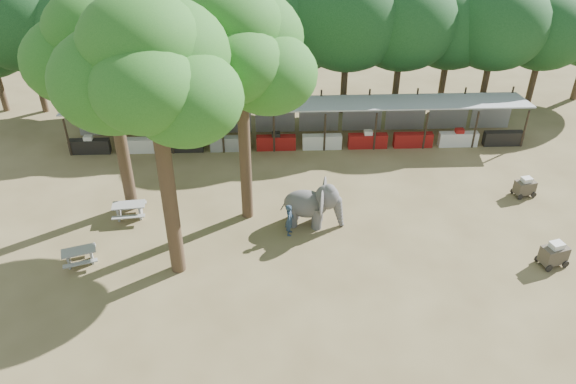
{
  "coord_description": "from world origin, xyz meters",
  "views": [
    {
      "loc": [
        -1.92,
        -17.3,
        16.53
      ],
      "look_at": [
        -1.0,
        5.0,
        2.0
      ],
      "focal_mm": 35.0,
      "sensor_mm": 36.0,
      "label": 1
    }
  ],
  "objects_px": {
    "handler": "(290,220)",
    "cart_back": "(525,187)",
    "yard_tree_back": "(237,50)",
    "yard_tree_left": "(102,52)",
    "elephant": "(313,204)",
    "picnic_table_near": "(79,255)",
    "cart_front": "(554,254)",
    "picnic_table_far": "(129,209)",
    "yard_tree_center": "(149,70)"
  },
  "relations": [
    {
      "from": "picnic_table_far",
      "to": "cart_front",
      "type": "height_order",
      "value": "cart_front"
    },
    {
      "from": "yard_tree_back",
      "to": "picnic_table_near",
      "type": "distance_m",
      "value": 11.48
    },
    {
      "from": "yard_tree_back",
      "to": "cart_front",
      "type": "bearing_deg",
      "value": -18.27
    },
    {
      "from": "yard_tree_left",
      "to": "cart_back",
      "type": "distance_m",
      "value": 22.19
    },
    {
      "from": "cart_front",
      "to": "yard_tree_back",
      "type": "bearing_deg",
      "value": 145.4
    },
    {
      "from": "elephant",
      "to": "picnic_table_far",
      "type": "relative_size",
      "value": 1.81
    },
    {
      "from": "cart_front",
      "to": "yard_tree_center",
      "type": "bearing_deg",
      "value": 161.72
    },
    {
      "from": "picnic_table_far",
      "to": "cart_back",
      "type": "distance_m",
      "value": 20.64
    },
    {
      "from": "yard_tree_center",
      "to": "yard_tree_back",
      "type": "height_order",
      "value": "yard_tree_center"
    },
    {
      "from": "yard_tree_center",
      "to": "yard_tree_back",
      "type": "distance_m",
      "value": 5.04
    },
    {
      "from": "yard_tree_back",
      "to": "handler",
      "type": "distance_m",
      "value": 8.22
    },
    {
      "from": "picnic_table_near",
      "to": "cart_front",
      "type": "bearing_deg",
      "value": -20.3
    },
    {
      "from": "yard_tree_center",
      "to": "cart_back",
      "type": "relative_size",
      "value": 9.62
    },
    {
      "from": "elephant",
      "to": "picnic_table_near",
      "type": "xyz_separation_m",
      "value": [
        -10.69,
        -2.61,
        -0.68
      ]
    },
    {
      "from": "yard_tree_center",
      "to": "elephant",
      "type": "distance_m",
      "value": 10.68
    },
    {
      "from": "yard_tree_left",
      "to": "handler",
      "type": "relative_size",
      "value": 6.62
    },
    {
      "from": "yard_tree_left",
      "to": "elephant",
      "type": "relative_size",
      "value": 3.52
    },
    {
      "from": "yard_tree_back",
      "to": "picnic_table_near",
      "type": "bearing_deg",
      "value": -153.69
    },
    {
      "from": "yard_tree_left",
      "to": "cart_front",
      "type": "distance_m",
      "value": 21.99
    },
    {
      "from": "elephant",
      "to": "picnic_table_near",
      "type": "bearing_deg",
      "value": -154.46
    },
    {
      "from": "handler",
      "to": "picnic_table_near",
      "type": "height_order",
      "value": "handler"
    },
    {
      "from": "handler",
      "to": "picnic_table_far",
      "type": "bearing_deg",
      "value": 87.14
    },
    {
      "from": "yard_tree_center",
      "to": "cart_front",
      "type": "xyz_separation_m",
      "value": [
        16.86,
        -0.58,
        -8.61
      ]
    },
    {
      "from": "yard_tree_left",
      "to": "cart_back",
      "type": "relative_size",
      "value": 8.8
    },
    {
      "from": "picnic_table_near",
      "to": "cart_back",
      "type": "xyz_separation_m",
      "value": [
        22.15,
        4.68,
        0.06
      ]
    },
    {
      "from": "yard_tree_back",
      "to": "handler",
      "type": "height_order",
      "value": "yard_tree_back"
    },
    {
      "from": "elephant",
      "to": "cart_back",
      "type": "height_order",
      "value": "elephant"
    },
    {
      "from": "yard_tree_back",
      "to": "handler",
      "type": "bearing_deg",
      "value": -39.98
    },
    {
      "from": "elephant",
      "to": "cart_front",
      "type": "distance_m",
      "value": 11.1
    },
    {
      "from": "yard_tree_back",
      "to": "cart_back",
      "type": "distance_m",
      "value": 16.88
    },
    {
      "from": "handler",
      "to": "cart_back",
      "type": "relative_size",
      "value": 1.33
    },
    {
      "from": "cart_back",
      "to": "yard_tree_center",
      "type": "bearing_deg",
      "value": -176.89
    },
    {
      "from": "yard_tree_back",
      "to": "cart_back",
      "type": "height_order",
      "value": "yard_tree_back"
    },
    {
      "from": "handler",
      "to": "cart_front",
      "type": "xyz_separation_m",
      "value": [
        11.68,
        -2.75,
        -0.23
      ]
    },
    {
      "from": "cart_back",
      "to": "handler",
      "type": "bearing_deg",
      "value": -179.88
    },
    {
      "from": "elephant",
      "to": "cart_back",
      "type": "relative_size",
      "value": 2.5
    },
    {
      "from": "yard_tree_center",
      "to": "picnic_table_far",
      "type": "distance_m",
      "value": 9.9
    },
    {
      "from": "elephant",
      "to": "picnic_table_far",
      "type": "xyz_separation_m",
      "value": [
        -9.14,
        0.88,
        -0.64
      ]
    },
    {
      "from": "picnic_table_far",
      "to": "cart_front",
      "type": "relative_size",
      "value": 1.21
    },
    {
      "from": "handler",
      "to": "yard_tree_left",
      "type": "bearing_deg",
      "value": 80.05
    },
    {
      "from": "picnic_table_near",
      "to": "cart_back",
      "type": "distance_m",
      "value": 22.63
    },
    {
      "from": "yard_tree_back",
      "to": "cart_front",
      "type": "distance_m",
      "value": 16.62
    },
    {
      "from": "picnic_table_far",
      "to": "picnic_table_near",
      "type": "bearing_deg",
      "value": -119.58
    },
    {
      "from": "yard_tree_left",
      "to": "yard_tree_back",
      "type": "distance_m",
      "value": 6.09
    },
    {
      "from": "yard_tree_left",
      "to": "picnic_table_far",
      "type": "distance_m",
      "value": 7.77
    },
    {
      "from": "handler",
      "to": "elephant",
      "type": "bearing_deg",
      "value": -46.34
    },
    {
      "from": "elephant",
      "to": "picnic_table_far",
      "type": "distance_m",
      "value": 9.21
    },
    {
      "from": "yard_tree_center",
      "to": "cart_back",
      "type": "xyz_separation_m",
      "value": [
        17.82,
        5.05,
        -8.67
      ]
    },
    {
      "from": "elephant",
      "to": "cart_front",
      "type": "relative_size",
      "value": 2.19
    },
    {
      "from": "picnic_table_near",
      "to": "cart_front",
      "type": "xyz_separation_m",
      "value": [
        21.19,
        -0.95,
        0.12
      ]
    }
  ]
}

